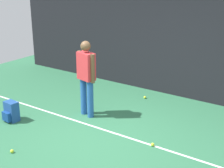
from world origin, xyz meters
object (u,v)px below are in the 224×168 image
at_px(backpack, 11,112).
at_px(tennis_ball_mid_court, 12,151).
at_px(tennis_ball_by_fence, 145,97).
at_px(tennis_player, 86,74).
at_px(tennis_ball_near_player, 153,145).

distance_m(backpack, tennis_ball_mid_court, 1.41).
bearing_deg(backpack, tennis_ball_by_fence, 62.73).
distance_m(tennis_player, tennis_ball_by_fence, 1.96).
xyz_separation_m(tennis_ball_near_player, tennis_ball_mid_court, (-1.97, -1.65, 0.00)).
distance_m(tennis_ball_near_player, tennis_ball_by_fence, 2.41).
relative_size(tennis_player, backpack, 3.86).
bearing_deg(tennis_player, tennis_ball_near_player, 1.14).
relative_size(tennis_player, tennis_ball_mid_court, 25.76).
distance_m(tennis_player, tennis_ball_near_player, 2.14).
bearing_deg(tennis_ball_by_fence, tennis_ball_near_player, -57.12).
xyz_separation_m(backpack, tennis_ball_by_fence, (1.74, 2.79, -0.18)).
height_order(tennis_ball_by_fence, tennis_ball_mid_court, same).
bearing_deg(tennis_ball_near_player, tennis_ball_by_fence, 122.88).
height_order(tennis_player, tennis_ball_by_fence, tennis_player).
bearing_deg(tennis_player, tennis_ball_mid_court, -79.29).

